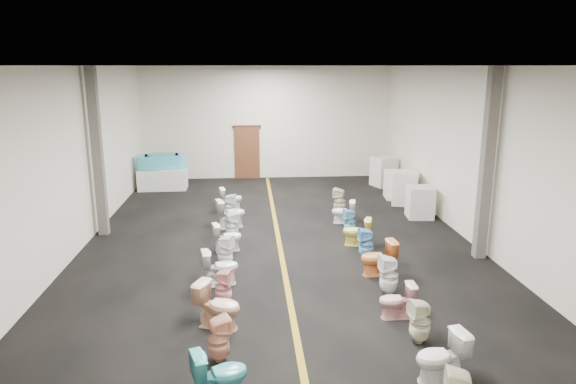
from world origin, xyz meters
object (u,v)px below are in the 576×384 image
object	(u,v)px
toilet_left_0	(220,375)
toilet_right_4	(389,275)
toilet_right_2	(420,322)
toilet_right_6	(366,244)
toilet_left_4	(220,267)
toilet_left_8	(231,213)
toilet_right_8	(350,222)
toilet_right_9	(343,212)
toilet_left_2	(218,306)
toilet_right_3	(397,301)
toilet_right_1	(441,357)
toilet_right_5	(378,258)
appliance_crate_a	(420,202)
display_table	(163,179)
toilet_left_3	(223,287)
toilet_left_7	(232,226)
toilet_right_7	(357,232)
toilet_left_1	(219,339)
toilet_left_9	(230,206)
toilet_left_10	(231,199)
bathtub	(162,161)
toilet_left_5	(225,252)
appliance_crate_b	(404,188)
toilet_left_6	(227,237)
appliance_crate_c	(398,185)
toilet_right_10	(340,201)
appliance_crate_d	(384,172)

from	to	relation	value
toilet_left_0	toilet_right_4	bearing A→B (deg)	-63.90
toilet_right_2	toilet_right_6	size ratio (longest dim) A/B	0.99
toilet_left_4	toilet_right_2	bearing A→B (deg)	-139.11
toilet_left_4	toilet_left_8	xyz separation A→B (m)	(0.10, 3.94, 0.03)
toilet_right_8	toilet_right_9	world-z (taller)	toilet_right_8
toilet_left_2	toilet_right_3	size ratio (longest dim) A/B	1.23
toilet_right_1	toilet_right_5	distance (m)	3.95
appliance_crate_a	toilet_left_4	xyz separation A→B (m)	(-5.80, -4.49, -0.09)
display_table	toilet_right_3	xyz separation A→B (m)	(5.86, -10.62, -0.06)
toilet_left_3	toilet_left_7	size ratio (longest dim) A/B	0.94
toilet_right_7	toilet_left_1	bearing A→B (deg)	-15.58
toilet_left_9	toilet_left_10	distance (m)	1.02
display_table	toilet_left_8	world-z (taller)	toilet_left_8
bathtub	toilet_left_5	world-z (taller)	bathtub
bathtub	appliance_crate_b	world-z (taller)	bathtub
appliance_crate_a	toilet_left_9	world-z (taller)	appliance_crate_a
toilet_left_3	toilet_left_8	size ratio (longest dim) A/B	0.86
toilet_right_7	toilet_right_8	bearing A→B (deg)	-162.79
toilet_right_1	toilet_right_9	world-z (taller)	toilet_right_1
bathtub	toilet_left_3	distance (m)	10.20
bathtub	toilet_left_2	xyz separation A→B (m)	(2.63, -10.71, -0.66)
bathtub	toilet_left_6	world-z (taller)	bathtub
toilet_left_0	toilet_right_1	bearing A→B (deg)	-104.94
toilet_left_3	toilet_left_4	size ratio (longest dim) A/B	0.93
toilet_left_0	toilet_right_4	size ratio (longest dim) A/B	0.94
toilet_left_2	toilet_left_4	distance (m)	1.85
appliance_crate_c	toilet_left_8	bearing A→B (deg)	-152.76
toilet_right_4	toilet_right_10	size ratio (longest dim) A/B	1.01
toilet_left_8	toilet_right_8	size ratio (longest dim) A/B	1.17
toilet_left_6	toilet_right_1	world-z (taller)	toilet_right_1
toilet_left_2	toilet_right_10	distance (m)	7.69
toilet_right_5	toilet_right_10	xyz separation A→B (m)	(0.00, 4.84, 0.01)
display_table	toilet_right_10	world-z (taller)	toilet_right_10
toilet_left_5	toilet_left_8	world-z (taller)	toilet_left_8
toilet_right_2	appliance_crate_a	bearing A→B (deg)	153.60
toilet_right_4	toilet_right_5	distance (m)	1.00
appliance_crate_c	toilet_left_1	world-z (taller)	appliance_crate_c
toilet_left_8	toilet_right_3	xyz separation A→B (m)	(3.18, -5.69, -0.08)
display_table	appliance_crate_b	size ratio (longest dim) A/B	1.60
bathtub	toilet_left_8	bearing A→B (deg)	-72.72
toilet_left_9	toilet_right_9	size ratio (longest dim) A/B	1.10
appliance_crate_b	toilet_right_6	distance (m)	5.48
appliance_crate_a	toilet_right_4	size ratio (longest dim) A/B	1.16
appliance_crate_d	toilet_left_3	xyz separation A→B (m)	(-5.69, -9.71, -0.20)
toilet_left_5	bathtub	bearing A→B (deg)	40.46
bathtub	toilet_left_3	size ratio (longest dim) A/B	2.56
appliance_crate_a	toilet_right_9	bearing A→B (deg)	-171.01
toilet_right_5	appliance_crate_a	bearing A→B (deg)	146.15
bathtub	appliance_crate_a	size ratio (longest dim) A/B	1.93
toilet_right_3	toilet_left_3	bearing A→B (deg)	-103.57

